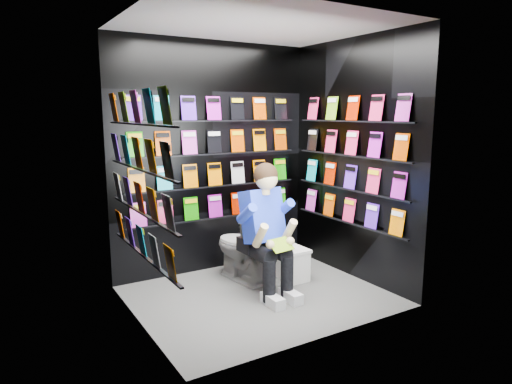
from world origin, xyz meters
TOP-DOWN VIEW (x-y plane):
  - floor at (0.00, 0.00)m, footprint 2.40×2.40m
  - ceiling at (0.00, 0.00)m, footprint 2.40×2.40m
  - wall_back at (0.00, 1.00)m, footprint 2.40×0.04m
  - wall_front at (0.00, -1.00)m, footprint 2.40×0.04m
  - wall_left at (-1.20, 0.00)m, footprint 0.04×2.00m
  - wall_right at (1.20, 0.00)m, footprint 0.04×2.00m
  - comics_back at (0.00, 0.97)m, footprint 2.10×0.06m
  - comics_left at (-1.17, 0.00)m, footprint 0.06×1.70m
  - comics_right at (1.17, 0.00)m, footprint 0.06×1.70m
  - toilet at (0.09, 0.48)m, footprint 0.52×0.80m
  - longbox at (0.56, 0.26)m, footprint 0.24×0.44m
  - longbox_lid at (0.56, 0.26)m, footprint 0.27×0.46m
  - reader at (0.09, 0.10)m, footprint 0.64×0.86m
  - held_comic at (0.09, -0.25)m, footprint 0.26×0.17m

SIDE VIEW (x-z plane):
  - floor at x=0.00m, z-range 0.00..0.00m
  - longbox at x=0.56m, z-range 0.00..0.32m
  - longbox_lid at x=0.56m, z-range 0.32..0.36m
  - toilet at x=0.09m, z-range 0.00..0.73m
  - held_comic at x=0.09m, z-range 0.53..0.63m
  - reader at x=0.09m, z-range 0.06..1.51m
  - wall_back at x=0.00m, z-range 0.00..2.60m
  - wall_front at x=0.00m, z-range 0.00..2.60m
  - wall_left at x=-1.20m, z-range 0.00..2.60m
  - wall_right at x=1.20m, z-range 0.00..2.60m
  - comics_back at x=0.00m, z-range 0.62..1.99m
  - comics_left at x=-1.17m, z-range 0.62..1.99m
  - comics_right at x=1.17m, z-range 0.62..1.99m
  - ceiling at x=0.00m, z-range 2.60..2.60m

